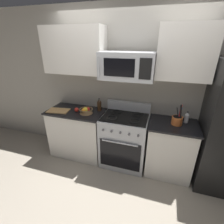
# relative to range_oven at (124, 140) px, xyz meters

# --- Properties ---
(ground_plane) EXTENTS (16.00, 16.00, 0.00)m
(ground_plane) POSITION_rel_range_oven_xyz_m (0.00, -0.66, -0.47)
(ground_plane) COLOR gray
(wall_back) EXTENTS (8.00, 0.10, 2.60)m
(wall_back) POSITION_rel_range_oven_xyz_m (0.00, 0.36, 0.83)
(wall_back) COLOR #9E998E
(wall_back) RESTS_ON ground
(counter_left) EXTENTS (1.02, 0.58, 0.91)m
(counter_left) POSITION_rel_range_oven_xyz_m (-0.90, -0.00, -0.02)
(counter_left) COLOR silver
(counter_left) RESTS_ON ground
(range_oven) EXTENTS (0.76, 0.62, 1.09)m
(range_oven) POSITION_rel_range_oven_xyz_m (0.00, 0.00, 0.00)
(range_oven) COLOR #B2B5BA
(range_oven) RESTS_ON ground
(counter_right) EXTENTS (0.73, 0.58, 0.91)m
(counter_right) POSITION_rel_range_oven_xyz_m (0.76, -0.00, -0.02)
(counter_right) COLOR silver
(counter_right) RESTS_ON ground
(microwave) EXTENTS (0.79, 0.44, 0.39)m
(microwave) POSITION_rel_range_oven_xyz_m (-0.00, 0.03, 1.25)
(microwave) COLOR #B2B5BA
(upper_cabinets_left) EXTENTS (1.01, 0.34, 0.72)m
(upper_cabinets_left) POSITION_rel_range_oven_xyz_m (-0.91, 0.14, 1.44)
(upper_cabinets_left) COLOR silver
(upper_cabinets_right) EXTENTS (0.72, 0.34, 0.72)m
(upper_cabinets_right) POSITION_rel_range_oven_xyz_m (0.76, 0.14, 1.44)
(upper_cabinets_right) COLOR silver
(utensil_crock) EXTENTS (0.16, 0.16, 0.34)m
(utensil_crock) POSITION_rel_range_oven_xyz_m (0.79, -0.00, 0.51)
(utensil_crock) COLOR #D1662D
(utensil_crock) RESTS_ON counter_right
(fruit_basket) EXTENTS (0.23, 0.23, 0.11)m
(fruit_basket) POSITION_rel_range_oven_xyz_m (-0.68, -0.04, 0.48)
(fruit_basket) COLOR brown
(fruit_basket) RESTS_ON counter_left
(apple_loose) EXTENTS (0.08, 0.08, 0.08)m
(apple_loose) POSITION_rel_range_oven_xyz_m (-0.87, -0.04, 0.47)
(apple_loose) COLOR red
(apple_loose) RESTS_ON counter_left
(cutting_board) EXTENTS (0.40, 0.28, 0.02)m
(cutting_board) POSITION_rel_range_oven_xyz_m (-1.19, -0.11, 0.44)
(cutting_board) COLOR tan
(cutting_board) RESTS_ON counter_left
(bottle_soy) EXTENTS (0.07, 0.07, 0.23)m
(bottle_soy) POSITION_rel_range_oven_xyz_m (-0.50, 0.14, 0.54)
(bottle_soy) COLOR #382314
(bottle_soy) RESTS_ON counter_left
(bottle_vinegar) EXTENTS (0.06, 0.06, 0.18)m
(bottle_vinegar) POSITION_rel_range_oven_xyz_m (0.93, 0.11, 0.52)
(bottle_vinegar) COLOR silver
(bottle_vinegar) RESTS_ON counter_right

